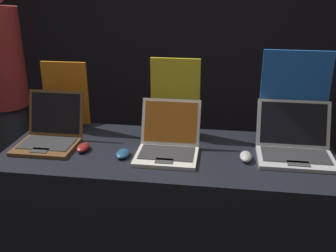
{
  "coord_description": "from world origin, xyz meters",
  "views": [
    {
      "loc": [
        0.28,
        -1.59,
        1.78
      ],
      "look_at": [
        -0.0,
        0.35,
        1.0
      ],
      "focal_mm": 42.0,
      "sensor_mm": 36.0,
      "label": 1
    }
  ],
  "objects_px": {
    "laptop_front": "(50,133)",
    "promo_stand_middle": "(175,98)",
    "mouse_front": "(83,147)",
    "promo_stand_back": "(294,99)",
    "person_bystander": "(6,96)",
    "mouse_middle": "(123,154)",
    "laptop_middle": "(168,142)",
    "laptop_back": "(295,145)",
    "promo_stand_front": "(66,96)",
    "mouse_back": "(246,157)"
  },
  "relations": [
    {
      "from": "mouse_middle",
      "to": "promo_stand_middle",
      "type": "relative_size",
      "value": 0.25
    },
    {
      "from": "person_bystander",
      "to": "laptop_front",
      "type": "bearing_deg",
      "value": -45.33
    },
    {
      "from": "promo_stand_front",
      "to": "mouse_front",
      "type": "bearing_deg",
      "value": -57.52
    },
    {
      "from": "mouse_front",
      "to": "mouse_back",
      "type": "relative_size",
      "value": 0.98
    },
    {
      "from": "mouse_middle",
      "to": "person_bystander",
      "type": "relative_size",
      "value": 0.07
    },
    {
      "from": "promo_stand_middle",
      "to": "promo_stand_back",
      "type": "distance_m",
      "value": 0.68
    },
    {
      "from": "promo_stand_front",
      "to": "promo_stand_middle",
      "type": "distance_m",
      "value": 0.69
    },
    {
      "from": "laptop_middle",
      "to": "person_bystander",
      "type": "bearing_deg",
      "value": 153.16
    },
    {
      "from": "promo_stand_front",
      "to": "person_bystander",
      "type": "distance_m",
      "value": 0.74
    },
    {
      "from": "laptop_front",
      "to": "promo_stand_middle",
      "type": "distance_m",
      "value": 0.76
    },
    {
      "from": "mouse_middle",
      "to": "laptop_back",
      "type": "height_order",
      "value": "laptop_back"
    },
    {
      "from": "laptop_middle",
      "to": "promo_stand_front",
      "type": "bearing_deg",
      "value": 156.2
    },
    {
      "from": "laptop_front",
      "to": "promo_stand_back",
      "type": "height_order",
      "value": "promo_stand_back"
    },
    {
      "from": "laptop_middle",
      "to": "mouse_back",
      "type": "bearing_deg",
      "value": -4.13
    },
    {
      "from": "promo_stand_front",
      "to": "promo_stand_middle",
      "type": "bearing_deg",
      "value": -0.27
    },
    {
      "from": "mouse_front",
      "to": "promo_stand_back",
      "type": "distance_m",
      "value": 1.21
    },
    {
      "from": "laptop_front",
      "to": "mouse_front",
      "type": "xyz_separation_m",
      "value": [
        0.22,
        -0.07,
        -0.05
      ]
    },
    {
      "from": "mouse_front",
      "to": "laptop_back",
      "type": "distance_m",
      "value": 1.15
    },
    {
      "from": "laptop_front",
      "to": "promo_stand_middle",
      "type": "height_order",
      "value": "promo_stand_middle"
    },
    {
      "from": "laptop_front",
      "to": "promo_stand_middle",
      "type": "relative_size",
      "value": 0.76
    },
    {
      "from": "promo_stand_back",
      "to": "mouse_middle",
      "type": "bearing_deg",
      "value": -159.84
    },
    {
      "from": "promo_stand_front",
      "to": "laptop_middle",
      "type": "bearing_deg",
      "value": -23.8
    },
    {
      "from": "promo_stand_middle",
      "to": "promo_stand_back",
      "type": "bearing_deg",
      "value": -3.79
    },
    {
      "from": "promo_stand_back",
      "to": "person_bystander",
      "type": "bearing_deg",
      "value": 168.34
    },
    {
      "from": "promo_stand_middle",
      "to": "laptop_back",
      "type": "relative_size",
      "value": 1.17
    },
    {
      "from": "laptop_front",
      "to": "mouse_middle",
      "type": "xyz_separation_m",
      "value": [
        0.45,
        -0.11,
        -0.05
      ]
    },
    {
      "from": "laptop_front",
      "to": "promo_stand_middle",
      "type": "bearing_deg",
      "value": 21.37
    },
    {
      "from": "promo_stand_middle",
      "to": "person_bystander",
      "type": "bearing_deg",
      "value": 164.46
    },
    {
      "from": "promo_stand_front",
      "to": "laptop_back",
      "type": "height_order",
      "value": "promo_stand_front"
    },
    {
      "from": "mouse_middle",
      "to": "person_bystander",
      "type": "bearing_deg",
      "value": 145.44
    },
    {
      "from": "laptop_middle",
      "to": "person_bystander",
      "type": "height_order",
      "value": "person_bystander"
    },
    {
      "from": "mouse_middle",
      "to": "promo_stand_back",
      "type": "height_order",
      "value": "promo_stand_back"
    },
    {
      "from": "promo_stand_front",
      "to": "promo_stand_back",
      "type": "distance_m",
      "value": 1.37
    },
    {
      "from": "mouse_front",
      "to": "promo_stand_middle",
      "type": "height_order",
      "value": "promo_stand_middle"
    },
    {
      "from": "mouse_front",
      "to": "promo_stand_back",
      "type": "relative_size",
      "value": 0.21
    },
    {
      "from": "mouse_front",
      "to": "laptop_middle",
      "type": "relative_size",
      "value": 0.32
    },
    {
      "from": "person_bystander",
      "to": "promo_stand_middle",
      "type": "bearing_deg",
      "value": -15.54
    },
    {
      "from": "mouse_front",
      "to": "laptop_back",
      "type": "height_order",
      "value": "laptop_back"
    },
    {
      "from": "laptop_middle",
      "to": "laptop_back",
      "type": "height_order",
      "value": "same"
    },
    {
      "from": "laptop_middle",
      "to": "promo_stand_middle",
      "type": "bearing_deg",
      "value": 90.0
    },
    {
      "from": "laptop_front",
      "to": "promo_stand_front",
      "type": "xyz_separation_m",
      "value": [
        -0.0,
        0.27,
        0.13
      ]
    },
    {
      "from": "laptop_back",
      "to": "promo_stand_back",
      "type": "height_order",
      "value": "promo_stand_back"
    },
    {
      "from": "mouse_middle",
      "to": "promo_stand_front",
      "type": "bearing_deg",
      "value": 139.85
    },
    {
      "from": "mouse_middle",
      "to": "laptop_front",
      "type": "bearing_deg",
      "value": 166.43
    },
    {
      "from": "laptop_front",
      "to": "laptop_middle",
      "type": "xyz_separation_m",
      "value": [
        0.69,
        -0.03,
        -0.0
      ]
    },
    {
      "from": "laptop_front",
      "to": "promo_stand_back",
      "type": "relative_size",
      "value": 0.66
    },
    {
      "from": "laptop_middle",
      "to": "mouse_back",
      "type": "xyz_separation_m",
      "value": [
        0.42,
        -0.03,
        -0.04
      ]
    },
    {
      "from": "mouse_front",
      "to": "laptop_middle",
      "type": "xyz_separation_m",
      "value": [
        0.47,
        0.04,
        0.04
      ]
    },
    {
      "from": "mouse_middle",
      "to": "person_bystander",
      "type": "xyz_separation_m",
      "value": [
        -1.08,
        0.75,
        0.05
      ]
    },
    {
      "from": "laptop_middle",
      "to": "promo_stand_back",
      "type": "height_order",
      "value": "promo_stand_back"
    }
  ]
}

